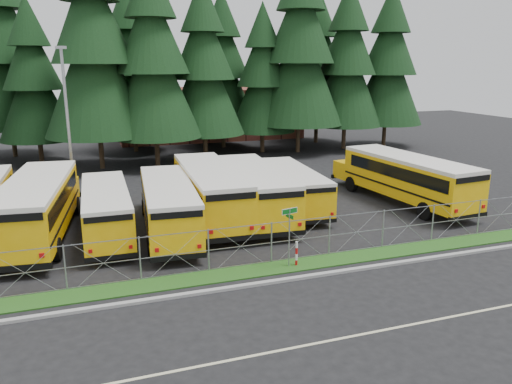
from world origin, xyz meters
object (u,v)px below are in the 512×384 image
Objects in this scene: street_sign at (289,225)px; light_standard at (68,119)px; bus_2 at (106,211)px; bus_east at (403,180)px; striped_bollard at (296,254)px; bus_1 at (39,208)px; bus_3 at (168,207)px; bus_4 at (209,193)px; bus_5 at (254,192)px; bus_6 at (292,188)px.

light_standard is (-9.37, 15.72, 3.47)m from street_sign.
bus_2 is 18.97m from bus_east.
striped_bollard is (0.36, -0.04, -1.43)m from street_sign.
bus_east is at bearing -21.57° from light_standard.
bus_1 is 1.23× the size of light_standard.
light_standard is at bearing 121.71° from striped_bollard.
bus_east is (22.32, -0.46, -0.03)m from bus_1.
bus_4 is (2.73, 1.87, 0.13)m from bus_3.
bus_3 is 1.10× the size of light_standard.
light_standard is at bearing 102.43° from bus_2.
light_standard is (-10.43, 7.67, 3.99)m from bus_5.
bus_2 is at bearing 175.26° from bus_east.
bus_6 is (11.50, 1.60, -0.04)m from bus_2.
bus_6 is at bearing 164.43° from bus_east.
striped_bollard is (-0.70, -8.08, -0.91)m from bus_5.
bus_4 reaches higher than bus_2.
street_sign is at bearing -93.94° from bus_5.
striped_bollard is at bearing -74.14° from bus_4.
bus_2 is 10.55m from street_sign.
bus_3 reaches higher than bus_6.
bus_6 is 0.98× the size of light_standard.
bus_1 is 22.32m from bus_east.
street_sign is (4.41, -6.54, 0.57)m from bus_3.
street_sign is at bearing -151.99° from bus_east.
street_sign reaches higher than bus_2.
bus_2 is at bearing 136.46° from street_sign.
bus_4 is 8.74m from striped_bollard.
striped_bollard is at bearing -41.56° from bus_2.
bus_1 is 6.74m from bus_3.
bus_5 reaches higher than striped_bollard.
street_sign is at bearing -59.20° from light_standard.
bus_1 is 1.21× the size of bus_2.
bus_3 is (6.57, -1.45, -0.17)m from bus_1.
bus_2 is 0.85× the size of bus_4.
bus_2 is 6.07m from bus_4.
light_standard is (-20.71, 8.19, 3.90)m from bus_east.
bus_4 is 1.20× the size of light_standard.
bus_3 is at bearing -161.03° from bus_5.
bus_1 reaches higher than bus_3.
bus_4 reaches higher than street_sign.
striped_bollard is (11.34, -8.03, -1.03)m from bus_1.
bus_5 is at bearing -159.65° from bus_6.
bus_3 is 0.97× the size of bus_5.
light_standard is at bearing 147.27° from bus_5.
light_standard reaches higher than bus_1.
bus_6 is at bearing 6.82° from bus_4.
bus_5 is at bearing 19.92° from bus_3.
striped_bollard is (2.03, -8.44, -0.99)m from bus_4.
bus_2 is at bearing 137.64° from striped_bollard.
bus_4 is at bearing 101.25° from street_sign.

